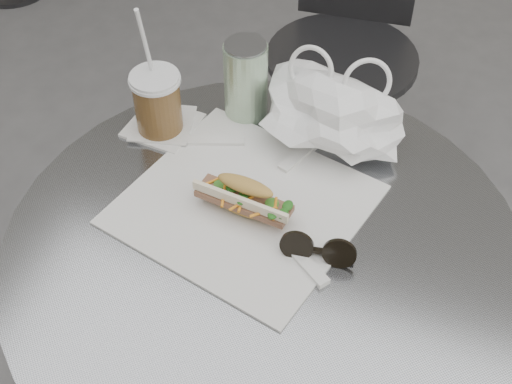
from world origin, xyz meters
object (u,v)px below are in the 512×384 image
(sunglasses, at_px, (318,250))
(chair_far, at_px, (340,89))
(cafe_table, at_px, (262,343))
(iced_coffee, at_px, (157,103))
(drink_can, at_px, (246,80))
(banh_mi, at_px, (244,197))

(sunglasses, bearing_deg, chair_far, 94.38)
(chair_far, relative_size, sunglasses, 6.66)
(cafe_table, distance_m, iced_coffee, 0.45)
(cafe_table, height_order, chair_far, cafe_table)
(chair_far, relative_size, iced_coffee, 3.02)
(chair_far, bearing_deg, iced_coffee, 72.86)
(cafe_table, relative_size, drink_can, 5.44)
(cafe_table, height_order, sunglasses, sunglasses)
(cafe_table, distance_m, drink_can, 0.45)
(drink_can, bearing_deg, cafe_table, -63.69)
(iced_coffee, bearing_deg, banh_mi, -31.52)
(drink_can, bearing_deg, sunglasses, -51.26)
(sunglasses, bearing_deg, iced_coffee, 145.31)
(iced_coffee, distance_m, sunglasses, 0.37)
(banh_mi, height_order, sunglasses, banh_mi)
(chair_far, height_order, drink_can, drink_can)
(cafe_table, height_order, iced_coffee, iced_coffee)
(iced_coffee, distance_m, drink_can, 0.15)
(sunglasses, bearing_deg, banh_mi, 152.74)
(cafe_table, bearing_deg, iced_coffee, 145.78)
(chair_far, relative_size, drink_can, 5.24)
(cafe_table, bearing_deg, chair_far, 96.81)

